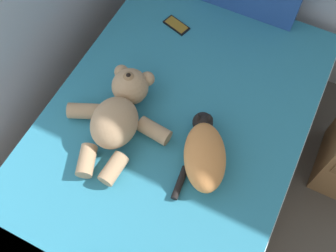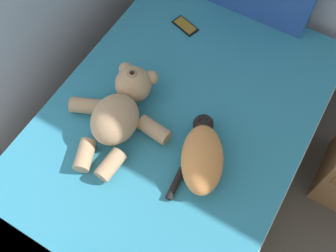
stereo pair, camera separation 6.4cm
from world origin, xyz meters
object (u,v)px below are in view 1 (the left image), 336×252
Objects in this scene: teddy_bear at (119,113)px; cell_phone at (176,25)px; cat at (204,153)px; bed at (165,158)px.

cell_phone is at bearing 92.21° from teddy_bear.
cat is 0.84m from cell_phone.
bed is 4.71× the size of cat.
cat is 2.72× the size of cell_phone.
bed is 0.39m from cat.
bed is at bearing -68.60° from cell_phone.
teddy_bear is (-0.23, -0.02, 0.34)m from bed.
bed is 3.43× the size of teddy_bear.
cat is at bearing -7.43° from bed.
bed is 12.80× the size of cell_phone.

